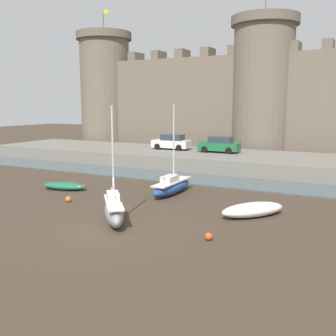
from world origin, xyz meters
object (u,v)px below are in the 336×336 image
mooring_buoy_near_channel (68,199)px  car_quay_centre_east (219,145)px  sailboat_near_channel_right (172,186)px  mooring_buoy_off_centre (209,236)px  rowboat_midflat_right (253,209)px  car_quay_west (172,142)px  rowboat_near_channel_left (64,186)px  sailboat_foreground_centre (114,210)px

mooring_buoy_near_channel → car_quay_centre_east: bearing=79.5°
sailboat_near_channel_right → mooring_buoy_off_centre: 9.62m
rowboat_midflat_right → car_quay_west: size_ratio=0.96×
rowboat_near_channel_left → mooring_buoy_near_channel: bearing=-44.8°
mooring_buoy_off_centre → car_quay_centre_east: car_quay_centre_east is taller
rowboat_midflat_right → mooring_buoy_off_centre: size_ratio=11.04×
rowboat_near_channel_left → rowboat_midflat_right: rowboat_midflat_right is taller
sailboat_near_channel_right → mooring_buoy_near_channel: 7.07m
sailboat_near_channel_right → rowboat_near_channel_left: 7.97m
sailboat_near_channel_right → rowboat_near_channel_left: size_ratio=1.76×
mooring_buoy_near_channel → car_quay_west: car_quay_west is taller
car_quay_centre_east → car_quay_west: same height
mooring_buoy_near_channel → rowboat_midflat_right: bearing=10.9°
mooring_buoy_off_centre → sailboat_near_channel_right: bearing=126.7°
rowboat_near_channel_left → rowboat_midflat_right: size_ratio=0.88×
rowboat_midflat_right → mooring_buoy_near_channel: size_ratio=10.81×
car_quay_west → rowboat_near_channel_left: bearing=-92.4°
rowboat_near_channel_left → sailboat_foreground_centre: (7.92, -5.08, 0.39)m
car_quay_west → rowboat_midflat_right: bearing=-51.1°
sailboat_foreground_centre → mooring_buoy_near_channel: 5.75m
car_quay_centre_east → car_quay_west: bearing=178.3°
sailboat_near_channel_right → sailboat_foreground_centre: size_ratio=1.01×
sailboat_near_channel_right → car_quay_centre_east: (-1.41, 13.59, 1.59)m
sailboat_foreground_centre → mooring_buoy_off_centre: size_ratio=17.03×
sailboat_near_channel_right → car_quay_west: sailboat_near_channel_right is taller
rowboat_near_channel_left → rowboat_midflat_right: 14.12m
car_quay_west → sailboat_near_channel_right: bearing=-63.3°
sailboat_near_channel_right → car_quay_centre_east: size_ratio=1.50×
car_quay_west → car_quay_centre_east: bearing=-1.7°
rowboat_near_channel_left → sailboat_near_channel_right: bearing=17.6°
mooring_buoy_near_channel → car_quay_west: size_ratio=0.09×
sailboat_near_channel_right → mooring_buoy_near_channel: size_ratio=16.82×
sailboat_foreground_centre → mooring_buoy_near_channel: size_ratio=16.67×
sailboat_foreground_centre → mooring_buoy_near_channel: sailboat_foreground_centre is taller
mooring_buoy_near_channel → rowboat_near_channel_left: bearing=135.2°
sailboat_foreground_centre → rowboat_midflat_right: 7.71m
mooring_buoy_off_centre → car_quay_west: size_ratio=0.09×
car_quay_west → mooring_buoy_near_channel: bearing=-83.9°
mooring_buoy_off_centre → rowboat_midflat_right: bearing=80.9°
car_quay_centre_east → sailboat_foreground_centre: bearing=-85.3°
rowboat_midflat_right → car_quay_centre_east: car_quay_centre_east is taller
sailboat_near_channel_right → mooring_buoy_off_centre: (5.75, -7.70, -0.37)m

